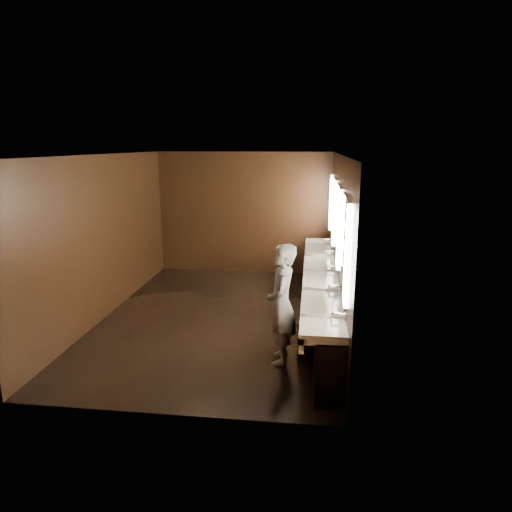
{
  "coord_description": "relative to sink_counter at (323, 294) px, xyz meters",
  "views": [
    {
      "loc": [
        1.54,
        -7.41,
        2.97
      ],
      "look_at": [
        0.65,
        0.0,
        1.13
      ],
      "focal_mm": 32.0,
      "sensor_mm": 36.0,
      "label": 1
    }
  ],
  "objects": [
    {
      "name": "floor",
      "position": [
        -1.79,
        0.0,
        -0.5
      ],
      "size": [
        6.0,
        6.0,
        0.0
      ],
      "primitive_type": "plane",
      "color": "black",
      "rests_on": "ground"
    },
    {
      "name": "ceiling",
      "position": [
        -1.79,
        0.0,
        2.3
      ],
      "size": [
        4.0,
        6.0,
        0.02
      ],
      "primitive_type": "cube",
      "color": "#2D2D2B",
      "rests_on": "wall_back"
    },
    {
      "name": "wall_back",
      "position": [
        -1.79,
        3.0,
        0.9
      ],
      "size": [
        4.0,
        0.02,
        2.8
      ],
      "primitive_type": "cube",
      "color": "black",
      "rests_on": "floor"
    },
    {
      "name": "wall_front",
      "position": [
        -1.79,
        -3.0,
        0.9
      ],
      "size": [
        4.0,
        0.02,
        2.8
      ],
      "primitive_type": "cube",
      "color": "black",
      "rests_on": "floor"
    },
    {
      "name": "wall_left",
      "position": [
        -3.79,
        0.0,
        0.9
      ],
      "size": [
        0.02,
        6.0,
        2.8
      ],
      "primitive_type": "cube",
      "color": "black",
      "rests_on": "floor"
    },
    {
      "name": "wall_right",
      "position": [
        0.21,
        0.0,
        0.9
      ],
      "size": [
        0.02,
        6.0,
        2.8
      ],
      "primitive_type": "cube",
      "color": "black",
      "rests_on": "floor"
    },
    {
      "name": "sink_counter",
      "position": [
        0.0,
        0.0,
        0.0
      ],
      "size": [
        0.55,
        5.4,
        1.01
      ],
      "color": "black",
      "rests_on": "floor"
    },
    {
      "name": "mirror_band",
      "position": [
        0.19,
        -0.0,
        1.25
      ],
      "size": [
        0.06,
        5.03,
        1.15
      ],
      "color": "white",
      "rests_on": "wall_right"
    },
    {
      "name": "person",
      "position": [
        -0.61,
        -1.53,
        0.35
      ],
      "size": [
        0.42,
        0.62,
        1.68
      ],
      "primitive_type": "imported",
      "rotation": [
        0.0,
        0.0,
        -1.54
      ],
      "color": "#90BAD7",
      "rests_on": "floor"
    },
    {
      "name": "trash_bin",
      "position": [
        -0.22,
        -1.39,
        -0.23
      ],
      "size": [
        0.36,
        0.36,
        0.52
      ],
      "primitive_type": "cylinder",
      "rotation": [
        0.0,
        0.0,
        -0.09
      ],
      "color": "black",
      "rests_on": "floor"
    }
  ]
}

